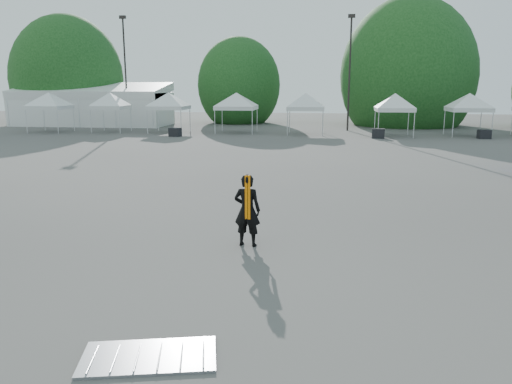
# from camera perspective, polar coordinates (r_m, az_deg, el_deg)

# --- Properties ---
(ground) EXTENTS (120.00, 120.00, 0.00)m
(ground) POSITION_cam_1_polar(r_m,az_deg,el_deg) (13.53, 4.16, -4.81)
(ground) COLOR #474442
(ground) RESTS_ON ground
(marquee) EXTENTS (15.00, 6.25, 4.23)m
(marquee) POSITION_cam_1_polar(r_m,az_deg,el_deg) (53.06, -18.16, 9.41)
(marquee) COLOR silver
(marquee) RESTS_ON ground
(light_pole_west) EXTENTS (0.60, 0.25, 10.30)m
(light_pole_west) POSITION_cam_1_polar(r_m,az_deg,el_deg) (50.55, -14.73, 13.82)
(light_pole_west) COLOR black
(light_pole_west) RESTS_ON ground
(light_pole_east) EXTENTS (0.60, 0.25, 9.80)m
(light_pole_east) POSITION_cam_1_polar(r_m,az_deg,el_deg) (45.01, 10.67, 13.93)
(light_pole_east) COLOR black
(light_pole_east) RESTS_ON ground
(tree_far_w) EXTENTS (4.80, 4.80, 7.30)m
(tree_far_w) POSITION_cam_1_polar(r_m,az_deg,el_deg) (57.50, -20.71, 11.96)
(tree_far_w) COLOR #382314
(tree_far_w) RESTS_ON ground
(tree_mid_w) EXTENTS (4.16, 4.16, 6.33)m
(tree_mid_w) POSITION_cam_1_polar(r_m,az_deg,el_deg) (53.63, -1.95, 12.11)
(tree_mid_w) COLOR #382314
(tree_mid_w) RESTS_ON ground
(tree_mid_e) EXTENTS (5.12, 5.12, 7.79)m
(tree_mid_e) POSITION_cam_1_polar(r_m,az_deg,el_deg) (52.59, 16.92, 12.60)
(tree_mid_e) COLOR #382314
(tree_mid_e) RESTS_ON ground
(tent_a) EXTENTS (4.19, 4.19, 3.88)m
(tent_a) POSITION_cam_1_polar(r_m,az_deg,el_deg) (46.29, -22.62, 10.12)
(tent_a) COLOR silver
(tent_a) RESTS_ON ground
(tent_b) EXTENTS (3.83, 3.83, 3.88)m
(tent_b) POSITION_cam_1_polar(r_m,az_deg,el_deg) (44.65, -16.36, 10.51)
(tent_b) COLOR silver
(tent_b) RESTS_ON ground
(tent_c) EXTENTS (4.32, 4.32, 3.88)m
(tent_c) POSITION_cam_1_polar(r_m,az_deg,el_deg) (43.11, -9.99, 10.78)
(tent_c) COLOR silver
(tent_c) RESTS_ON ground
(tent_d) EXTENTS (4.64, 4.64, 3.88)m
(tent_d) POSITION_cam_1_polar(r_m,az_deg,el_deg) (42.26, -2.26, 10.92)
(tent_d) COLOR silver
(tent_d) RESTS_ON ground
(tent_e) EXTENTS (4.21, 4.21, 3.88)m
(tent_e) POSITION_cam_1_polar(r_m,az_deg,el_deg) (41.13, 5.74, 10.84)
(tent_e) COLOR silver
(tent_e) RESTS_ON ground
(tent_f) EXTENTS (4.00, 4.00, 3.88)m
(tent_f) POSITION_cam_1_polar(r_m,az_deg,el_deg) (40.56, 15.63, 10.44)
(tent_f) COLOR silver
(tent_f) RESTS_ON ground
(tent_g) EXTENTS (4.27, 4.27, 3.88)m
(tent_g) POSITION_cam_1_polar(r_m,az_deg,el_deg) (42.54, 23.23, 9.98)
(tent_g) COLOR silver
(tent_g) RESTS_ON ground
(man) EXTENTS (0.71, 0.51, 1.82)m
(man) POSITION_cam_1_polar(r_m,az_deg,el_deg) (12.31, -1.01, -2.08)
(man) COLOR black
(man) RESTS_ON ground
(barrier_left) EXTENTS (2.12, 1.38, 0.06)m
(barrier_left) POSITION_cam_1_polar(r_m,az_deg,el_deg) (7.87, -12.14, -17.87)
(barrier_left) COLOR #A4A7AC
(barrier_left) RESTS_ON ground
(crate_west) EXTENTS (0.97, 0.82, 0.66)m
(crate_west) POSITION_cam_1_polar(r_m,az_deg,el_deg) (39.70, -9.23, 6.76)
(crate_west) COLOR black
(crate_west) RESTS_ON ground
(crate_mid) EXTENTS (1.00, 0.82, 0.72)m
(crate_mid) POSITION_cam_1_polar(r_m,az_deg,el_deg) (38.99, 13.80, 6.52)
(crate_mid) COLOR black
(crate_mid) RESTS_ON ground
(crate_east) EXTENTS (0.93, 0.76, 0.67)m
(crate_east) POSITION_cam_1_polar(r_m,az_deg,el_deg) (41.22, 24.62, 6.02)
(crate_east) COLOR black
(crate_east) RESTS_ON ground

